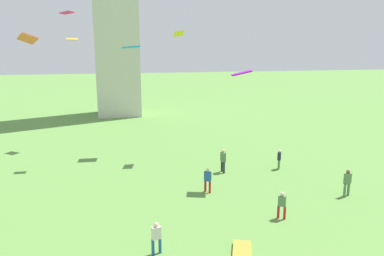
{
  "coord_description": "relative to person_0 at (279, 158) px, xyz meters",
  "views": [
    {
      "loc": [
        -7.44,
        -6.77,
        9.65
      ],
      "look_at": [
        -2.75,
        17.49,
        4.14
      ],
      "focal_mm": 35.74,
      "sensor_mm": 36.0,
      "label": 1
    }
  ],
  "objects": [
    {
      "name": "kite_flying_1",
      "position": [
        -4.07,
        -2.45,
        6.82
      ],
      "size": [
        1.47,
        1.17,
        0.37
      ],
      "rotation": [
        0.0,
        0.0,
        6.07
      ],
      "color": "purple"
    },
    {
      "name": "kite_flying_0",
      "position": [
        -16.37,
        10.9,
        11.44
      ],
      "size": [
        1.42,
        1.31,
        0.28
      ],
      "rotation": [
        0.0,
        0.0,
        5.7
      ],
      "color": "#EF1673"
    },
    {
      "name": "kite_flying_2",
      "position": [
        -10.87,
        6.89,
        8.41
      ],
      "size": [
        1.57,
        1.1,
        0.27
      ],
      "rotation": [
        0.0,
        0.0,
        6.26
      ],
      "color": "#0E93E6"
    },
    {
      "name": "kite_bundle_2",
      "position": [
        -6.65,
        -11.12,
        -0.78
      ],
      "size": [
        1.33,
        1.75,
        0.22
      ],
      "primitive_type": "cube",
      "rotation": [
        0.0,
        0.0,
        1.24
      ],
      "color": "olive",
      "rests_on": "ground_plane"
    },
    {
      "name": "person_0",
      "position": [
        0.0,
        0.0,
        0.0
      ],
      "size": [
        0.41,
        0.47,
        1.57
      ],
      "rotation": [
        0.0,
        0.0,
        1.03
      ],
      "color": "#51754C",
      "rests_on": "ground_plane"
    },
    {
      "name": "kite_flying_5",
      "position": [
        -18.7,
        5.0,
        9.08
      ],
      "size": [
        1.84,
        1.95,
        0.94
      ],
      "rotation": [
        0.0,
        0.0,
        5.19
      ],
      "color": "#E45B30"
    },
    {
      "name": "person_2",
      "position": [
        -10.63,
        -10.47,
        0.01
      ],
      "size": [
        0.48,
        0.35,
        1.6
      ],
      "rotation": [
        0.0,
        0.0,
        3.42
      ],
      "color": "#235693",
      "rests_on": "ground_plane"
    },
    {
      "name": "person_5",
      "position": [
        -4.51,
        0.07,
        0.15
      ],
      "size": [
        0.34,
        0.57,
        1.83
      ],
      "rotation": [
        0.0,
        0.0,
        4.85
      ],
      "color": "#2D3338",
      "rests_on": "ground_plane"
    },
    {
      "name": "kite_flying_3",
      "position": [
        -15.42,
        4.72,
        9.05
      ],
      "size": [
        0.88,
        0.61,
        0.21
      ],
      "rotation": [
        0.0,
        0.0,
        6.26
      ],
      "color": "gold"
    },
    {
      "name": "person_4",
      "position": [
        -6.56,
        -3.57,
        0.05
      ],
      "size": [
        0.47,
        0.49,
        1.66
      ],
      "rotation": [
        0.0,
        0.0,
        2.29
      ],
      "color": "red",
      "rests_on": "ground_plane"
    },
    {
      "name": "person_3",
      "position": [
        2.08,
        -5.89,
        0.12
      ],
      "size": [
        0.53,
        0.42,
        1.78
      ],
      "rotation": [
        0.0,
        0.0,
        3.53
      ],
      "color": "#51754C",
      "rests_on": "ground_plane"
    },
    {
      "name": "person_1",
      "position": [
        -3.38,
        -8.14,
        0.01
      ],
      "size": [
        0.48,
        0.44,
        1.59
      ],
      "rotation": [
        0.0,
        0.0,
        5.66
      ],
      "color": "red",
      "rests_on": "ground_plane"
    },
    {
      "name": "kite_flying_4",
      "position": [
        -7.08,
        4.74,
        9.49
      ],
      "size": [
        0.84,
        1.1,
        0.49
      ],
      "rotation": [
        0.0,
        0.0,
        1.51
      ],
      "color": "gold"
    }
  ]
}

